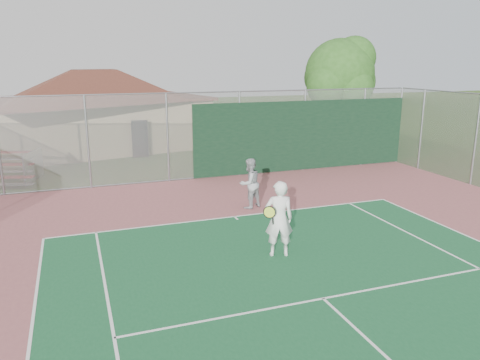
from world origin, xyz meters
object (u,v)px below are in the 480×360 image
Objects in this scene: player_grey_back at (250,184)px; clubhouse at (96,101)px; tree at (341,76)px; player_white_front at (279,219)px.

clubhouse is at bearing -96.32° from player_grey_back.
player_grey_back is (-8.31, -8.23, -3.11)m from tree.
player_white_front is (3.19, -17.19, -1.62)m from clubhouse.
clubhouse is 2.19× the size of tree.
tree is at bearing -34.79° from clubhouse.
clubhouse is 13.98m from player_grey_back.
clubhouse is 7.99× the size of player_grey_back.
tree is (12.22, -5.09, 1.37)m from clubhouse.
player_white_front is at bearing -91.67° from clubhouse.
player_white_front is at bearing 56.82° from player_grey_back.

